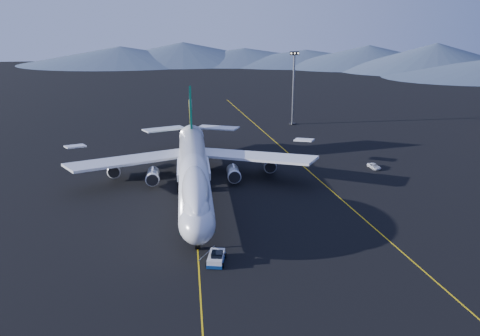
{
  "coord_description": "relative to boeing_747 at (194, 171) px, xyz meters",
  "views": [
    {
      "loc": [
        -1.25,
        -112.56,
        43.81
      ],
      "look_at": [
        10.36,
        0.29,
        6.0
      ],
      "focal_mm": 40.0,
      "sensor_mm": 36.0,
      "label": 1
    }
  ],
  "objects": [
    {
      "name": "taxiway_line_main",
      "position": [
        -0.0,
        -0.03,
        -5.8
      ],
      "size": [
        0.25,
        220.0,
        0.01
      ],
      "primitive_type": "cube",
      "color": "#E1B70D",
      "rests_on": "ground"
    },
    {
      "name": "boeing_747",
      "position": [
        0.0,
        0.0,
        0.0
      ],
      "size": [
        59.62,
        72.43,
        19.37
      ],
      "color": "silver",
      "rests_on": "ground"
    },
    {
      "name": "ground",
      "position": [
        -0.0,
        -0.03,
        -5.81
      ],
      "size": [
        500.0,
        500.0,
        0.0
      ],
      "primitive_type": "plane",
      "color": "black",
      "rests_on": "ground"
    },
    {
      "name": "service_van",
      "position": [
        46.67,
        14.25,
        -5.19
      ],
      "size": [
        2.84,
        4.78,
        1.25
      ],
      "primitive_type": "imported",
      "rotation": [
        0.0,
        0.0,
        0.18
      ],
      "color": "silver",
      "rests_on": "ground"
    },
    {
      "name": "floodlight_mast",
      "position": [
        35.0,
        63.81,
        6.68
      ],
      "size": [
        3.05,
        2.29,
        24.67
      ],
      "rotation": [
        0.0,
        0.0,
        -0.06
      ],
      "color": "black",
      "rests_on": "ground"
    },
    {
      "name": "pushback_tug",
      "position": [
        3.0,
        -31.8,
        -5.09
      ],
      "size": [
        3.79,
        5.66,
        2.29
      ],
      "rotation": [
        0.0,
        0.0,
        -0.19
      ],
      "color": "silver",
      "rests_on": "ground"
    },
    {
      "name": "taxiway_line_side",
      "position": [
        30.0,
        9.97,
        -5.8
      ],
      "size": [
        28.08,
        198.09,
        0.01
      ],
      "primitive_type": "cube",
      "rotation": [
        0.0,
        0.0,
        0.14
      ],
      "color": "#E1B70D",
      "rests_on": "ground"
    }
  ]
}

